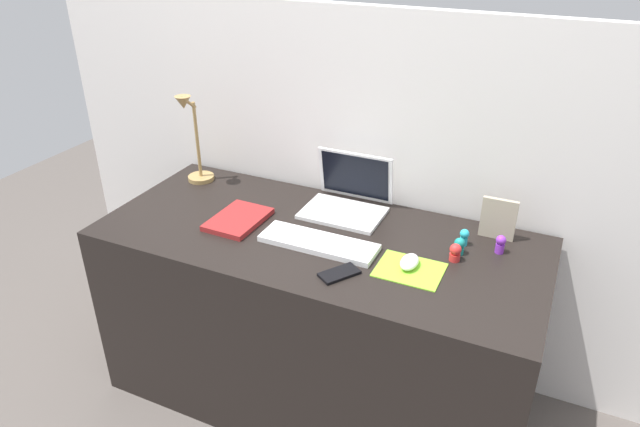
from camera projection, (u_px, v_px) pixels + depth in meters
ground_plane at (318, 389)px, 2.39m from camera, size 6.00×6.00×0.00m
back_wall at (358, 193)px, 2.35m from camera, size 2.78×0.05×1.47m
desk at (318, 318)px, 2.21m from camera, size 1.58×0.69×0.74m
laptop at (348, 196)px, 2.19m from camera, size 0.30×0.25×0.21m
keyboard at (319, 243)px, 1.97m from camera, size 0.41×0.13×0.02m
mousepad at (410, 270)px, 1.84m from camera, size 0.21×0.17×0.00m
mouse at (409, 262)px, 1.85m from camera, size 0.06×0.10×0.03m
cell_phone at (339, 273)px, 1.82m from camera, size 0.12×0.14×0.01m
desk_lamp at (193, 141)px, 2.35m from camera, size 0.11×0.15×0.38m
notebook_pad at (238, 219)px, 2.12m from camera, size 0.18×0.24×0.02m
picture_frame at (498, 219)px, 1.99m from camera, size 0.12×0.02×0.15m
toy_figurine_cyan at (464, 237)px, 1.97m from camera, size 0.03×0.03×0.06m
toy_figurine_red at (455, 252)px, 1.88m from camera, size 0.04×0.04×0.06m
toy_figurine_teal at (459, 246)px, 1.92m from camera, size 0.04×0.04×0.06m
toy_figurine_purple at (500, 244)px, 1.92m from camera, size 0.03×0.03×0.07m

